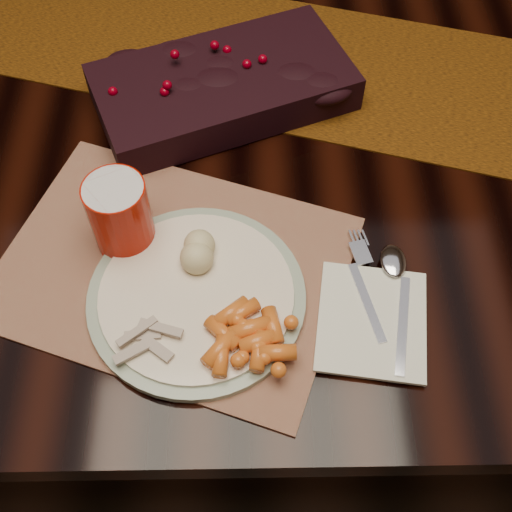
{
  "coord_description": "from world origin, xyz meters",
  "views": [
    {
      "loc": [
        0.01,
        -0.69,
        1.45
      ],
      "look_at": [
        0.02,
        -0.26,
        0.8
      ],
      "focal_mm": 45.0,
      "sensor_mm": 36.0,
      "label": 1
    }
  ],
  "objects_px": {
    "baby_carrots": "(249,330)",
    "red_cup": "(120,215)",
    "placemat_main": "(172,268)",
    "napkin": "(372,321)",
    "turkey_shreds": "(147,340)",
    "dining_table": "(244,264)",
    "mashed_potatoes": "(205,250)",
    "centerpiece": "(223,82)",
    "dinner_plate": "(197,296)"
  },
  "relations": [
    {
      "from": "dinner_plate",
      "to": "mashed_potatoes",
      "type": "distance_m",
      "value": 0.06
    },
    {
      "from": "dinner_plate",
      "to": "red_cup",
      "type": "xyz_separation_m",
      "value": [
        -0.1,
        0.09,
        0.05
      ]
    },
    {
      "from": "mashed_potatoes",
      "to": "placemat_main",
      "type": "bearing_deg",
      "value": -177.04
    },
    {
      "from": "dining_table",
      "to": "placemat_main",
      "type": "height_order",
      "value": "placemat_main"
    },
    {
      "from": "baby_carrots",
      "to": "mashed_potatoes",
      "type": "xyz_separation_m",
      "value": [
        -0.05,
        0.11,
        0.01
      ]
    },
    {
      "from": "mashed_potatoes",
      "to": "red_cup",
      "type": "distance_m",
      "value": 0.12
    },
    {
      "from": "baby_carrots",
      "to": "red_cup",
      "type": "relative_size",
      "value": 0.94
    },
    {
      "from": "centerpiece",
      "to": "dinner_plate",
      "type": "height_order",
      "value": "centerpiece"
    },
    {
      "from": "mashed_potatoes",
      "to": "baby_carrots",
      "type": "bearing_deg",
      "value": -63.15
    },
    {
      "from": "dining_table",
      "to": "red_cup",
      "type": "height_order",
      "value": "red_cup"
    },
    {
      "from": "dining_table",
      "to": "turkey_shreds",
      "type": "xyz_separation_m",
      "value": [
        -0.11,
        -0.36,
        0.4
      ]
    },
    {
      "from": "dining_table",
      "to": "dinner_plate",
      "type": "distance_m",
      "value": 0.49
    },
    {
      "from": "centerpiece",
      "to": "baby_carrots",
      "type": "height_order",
      "value": "centerpiece"
    },
    {
      "from": "baby_carrots",
      "to": "napkin",
      "type": "distance_m",
      "value": 0.15
    },
    {
      "from": "placemat_main",
      "to": "turkey_shreds",
      "type": "distance_m",
      "value": 0.12
    },
    {
      "from": "centerpiece",
      "to": "baby_carrots",
      "type": "distance_m",
      "value": 0.41
    },
    {
      "from": "napkin",
      "to": "mashed_potatoes",
      "type": "bearing_deg",
      "value": 166.21
    },
    {
      "from": "dining_table",
      "to": "centerpiece",
      "type": "distance_m",
      "value": 0.42
    },
    {
      "from": "placemat_main",
      "to": "napkin",
      "type": "xyz_separation_m",
      "value": [
        0.25,
        -0.08,
        0.0
      ]
    },
    {
      "from": "baby_carrots",
      "to": "napkin",
      "type": "relative_size",
      "value": 0.67
    },
    {
      "from": "centerpiece",
      "to": "placemat_main",
      "type": "height_order",
      "value": "centerpiece"
    },
    {
      "from": "dining_table",
      "to": "mashed_potatoes",
      "type": "xyz_separation_m",
      "value": [
        -0.04,
        -0.24,
        0.42
      ]
    },
    {
      "from": "mashed_potatoes",
      "to": "red_cup",
      "type": "height_order",
      "value": "red_cup"
    },
    {
      "from": "dining_table",
      "to": "dinner_plate",
      "type": "relative_size",
      "value": 6.66
    },
    {
      "from": "dinner_plate",
      "to": "mashed_potatoes",
      "type": "xyz_separation_m",
      "value": [
        0.01,
        0.05,
        0.03
      ]
    },
    {
      "from": "dinner_plate",
      "to": "mashed_potatoes",
      "type": "bearing_deg",
      "value": 77.56
    },
    {
      "from": "dining_table",
      "to": "napkin",
      "type": "xyz_separation_m",
      "value": [
        0.16,
        -0.33,
        0.38
      ]
    },
    {
      "from": "centerpiece",
      "to": "red_cup",
      "type": "height_order",
      "value": "red_cup"
    },
    {
      "from": "placemat_main",
      "to": "turkey_shreds",
      "type": "height_order",
      "value": "turkey_shreds"
    },
    {
      "from": "napkin",
      "to": "baby_carrots",
      "type": "bearing_deg",
      "value": -163.28
    },
    {
      "from": "centerpiece",
      "to": "turkey_shreds",
      "type": "distance_m",
      "value": 0.43
    },
    {
      "from": "baby_carrots",
      "to": "turkey_shreds",
      "type": "xyz_separation_m",
      "value": [
        -0.12,
        -0.01,
        -0.0
      ]
    },
    {
      "from": "dining_table",
      "to": "mashed_potatoes",
      "type": "height_order",
      "value": "mashed_potatoes"
    },
    {
      "from": "centerpiece",
      "to": "placemat_main",
      "type": "distance_m",
      "value": 0.31
    },
    {
      "from": "dining_table",
      "to": "red_cup",
      "type": "distance_m",
      "value": 0.5
    },
    {
      "from": "centerpiece",
      "to": "mashed_potatoes",
      "type": "bearing_deg",
      "value": -93.43
    },
    {
      "from": "napkin",
      "to": "red_cup",
      "type": "bearing_deg",
      "value": 166.55
    },
    {
      "from": "centerpiece",
      "to": "baby_carrots",
      "type": "xyz_separation_m",
      "value": [
        0.04,
        -0.41,
        -0.01
      ]
    },
    {
      "from": "turkey_shreds",
      "to": "napkin",
      "type": "height_order",
      "value": "turkey_shreds"
    },
    {
      "from": "dinner_plate",
      "to": "napkin",
      "type": "xyz_separation_m",
      "value": [
        0.21,
        -0.03,
        -0.0
      ]
    },
    {
      "from": "dinner_plate",
      "to": "baby_carrots",
      "type": "xyz_separation_m",
      "value": [
        0.06,
        -0.06,
        0.02
      ]
    },
    {
      "from": "mashed_potatoes",
      "to": "red_cup",
      "type": "xyz_separation_m",
      "value": [
        -0.11,
        0.04,
        0.02
      ]
    },
    {
      "from": "centerpiece",
      "to": "turkey_shreds",
      "type": "xyz_separation_m",
      "value": [
        -0.08,
        -0.42,
        -0.01
      ]
    },
    {
      "from": "turkey_shreds",
      "to": "napkin",
      "type": "xyz_separation_m",
      "value": [
        0.27,
        0.03,
        -0.02
      ]
    },
    {
      "from": "dinner_plate",
      "to": "baby_carrots",
      "type": "relative_size",
      "value": 2.69
    },
    {
      "from": "centerpiece",
      "to": "mashed_potatoes",
      "type": "distance_m",
      "value": 0.3
    },
    {
      "from": "red_cup",
      "to": "mashed_potatoes",
      "type": "bearing_deg",
      "value": -21.63
    },
    {
      "from": "red_cup",
      "to": "dinner_plate",
      "type": "bearing_deg",
      "value": -43.87
    },
    {
      "from": "dining_table",
      "to": "centerpiece",
      "type": "xyz_separation_m",
      "value": [
        -0.02,
        0.06,
        0.42
      ]
    },
    {
      "from": "placemat_main",
      "to": "turkey_shreds",
      "type": "bearing_deg",
      "value": -79.65
    }
  ]
}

